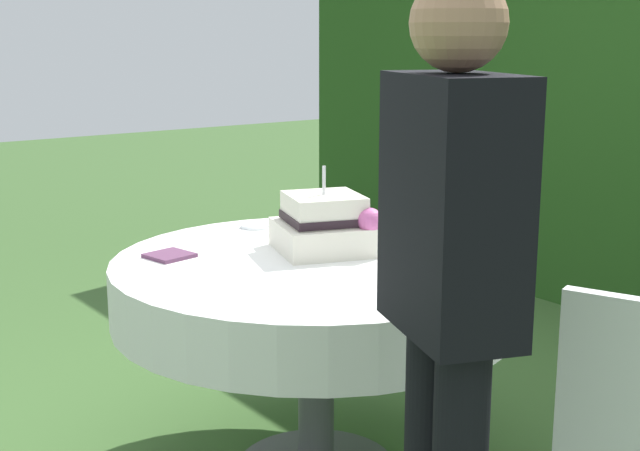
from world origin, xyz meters
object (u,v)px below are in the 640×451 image
object	(u,v)px
serving_plate_near	(426,282)
serving_plate_far	(256,226)
serving_plate_left	(328,224)
serving_plate_right	(408,266)
cake_table	(316,290)
napkin_stack	(169,255)
standing_person	(450,296)
wedding_cake	(326,225)

from	to	relation	value
serving_plate_near	serving_plate_far	world-z (taller)	same
serving_plate_left	serving_plate_right	distance (m)	0.65
cake_table	napkin_stack	bearing A→B (deg)	-128.80
serving_plate_far	napkin_stack	size ratio (longest dim) A/B	0.88
serving_plate_right	cake_table	bearing A→B (deg)	-147.35
serving_plate_far	standing_person	xyz separation A→B (m)	(1.47, -0.44, 0.17)
serving_plate_left	napkin_stack	size ratio (longest dim) A/B	0.86
serving_plate_far	serving_plate_left	distance (m)	0.28
cake_table	serving_plate_far	bearing A→B (deg)	169.58
serving_plate_near	cake_table	bearing A→B (deg)	-168.73
serving_plate_far	serving_plate_near	bearing A→B (deg)	-0.55
serving_plate_right	standing_person	size ratio (longest dim) A/B	0.09
serving_plate_left	cake_table	bearing A→B (deg)	-41.75
wedding_cake	serving_plate_far	xyz separation A→B (m)	(-0.45, 0.01, -0.08)
cake_table	serving_plate_far	xyz separation A→B (m)	(-0.52, 0.09, 0.11)
cake_table	serving_plate_right	distance (m)	0.33
serving_plate_near	serving_plate_far	size ratio (longest dim) A/B	0.88
serving_plate_left	napkin_stack	world-z (taller)	same
napkin_stack	cake_table	bearing A→B (deg)	51.20
napkin_stack	serving_plate_near	bearing A→B (deg)	32.27
serving_plate_right	napkin_stack	world-z (taller)	same
wedding_cake	serving_plate_left	xyz separation A→B (m)	(-0.31, 0.24, -0.08)
serving_plate_right	napkin_stack	xyz separation A→B (m)	(-0.57, -0.55, 0.00)
wedding_cake	serving_plate_right	bearing A→B (deg)	14.18
cake_table	standing_person	bearing A→B (deg)	-20.05
wedding_cake	napkin_stack	bearing A→B (deg)	-117.48
wedding_cake	standing_person	world-z (taller)	standing_person
serving_plate_near	serving_plate_left	distance (m)	0.84
napkin_stack	standing_person	size ratio (longest dim) A/B	0.08
wedding_cake	serving_plate_near	bearing A→B (deg)	-0.08
serving_plate_far	standing_person	world-z (taller)	standing_person
serving_plate_right	napkin_stack	distance (m)	0.79
serving_plate_near	serving_plate_left	world-z (taller)	same
serving_plate_near	serving_plate_right	world-z (taller)	same
cake_table	wedding_cake	bearing A→B (deg)	125.76
napkin_stack	serving_plate_right	bearing A→B (deg)	43.95
serving_plate_near	serving_plate_far	distance (m)	0.94
cake_table	serving_plate_far	size ratio (longest dim) A/B	11.57
cake_table	wedding_cake	world-z (taller)	wedding_cake
serving_plate_far	napkin_stack	world-z (taller)	same
wedding_cake	serving_plate_far	size ratio (longest dim) A/B	3.37
serving_plate_far	standing_person	size ratio (longest dim) A/B	0.07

